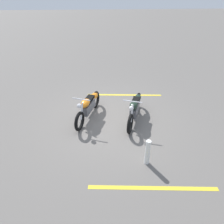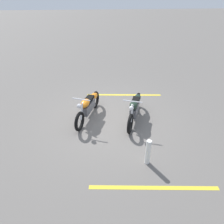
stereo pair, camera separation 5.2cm
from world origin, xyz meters
name	(u,v)px [view 1 (the left image)]	position (x,y,z in m)	size (l,w,h in m)	color
ground_plane	(111,120)	(0.00, 0.00, 0.00)	(60.00, 60.00, 0.00)	#66605B
motorcycle_bright_foreground	(88,106)	(-0.25, -0.80, 0.46)	(2.14, 0.89, 1.04)	black
motorcycle_dark_foreground	(135,108)	(-0.02, 0.84, 0.46)	(2.15, 0.86, 1.04)	black
bollard_post	(148,152)	(2.22, 0.87, 0.39)	(0.14, 0.14, 0.78)	white
parking_stripe_near	(124,95)	(-1.90, 0.67, 0.00)	(3.20, 0.12, 0.01)	yellow
parking_stripe_mid	(153,188)	(3.08, 0.87, 0.00)	(3.20, 0.12, 0.01)	yellow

